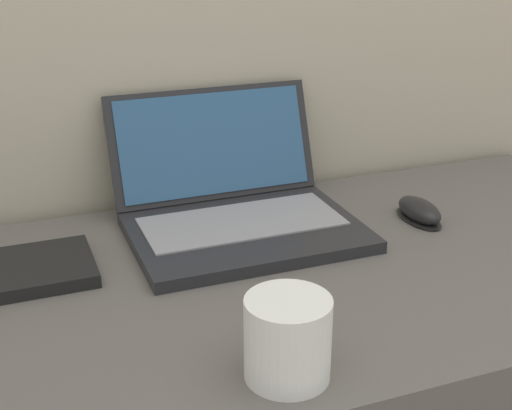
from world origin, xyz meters
name	(u,v)px	position (x,y,z in m)	size (l,w,h in m)	color
laptop	(235,203)	(-0.08, 0.50, 0.78)	(0.37, 0.34, 0.21)	#232326
drink_cup	(288,337)	(-0.16, 0.08, 0.79)	(0.10, 0.10, 0.10)	white
computer_mouse	(419,211)	(0.23, 0.41, 0.75)	(0.06, 0.11, 0.04)	black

